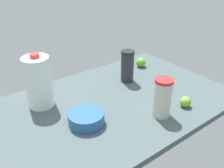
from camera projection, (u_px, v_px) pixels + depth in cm
name	position (u px, v px, depth cm)	size (l,w,h in cm)	color
countertop	(112.00, 104.00, 124.12)	(120.00, 76.00, 3.00)	#435253
mixing_bowl	(86.00, 118.00, 106.94)	(15.60, 15.60, 5.37)	#28588E
tumbler_cup	(162.00, 98.00, 109.31)	(8.24, 8.24, 18.33)	beige
milk_jug	(39.00, 82.00, 115.27)	(12.33, 12.33, 26.42)	white
shaker_bottle	(127.00, 66.00, 139.03)	(7.46, 7.46, 18.18)	#262C2E
lime_loose	(185.00, 102.00, 118.57)	(5.24, 5.24, 5.24)	#6CB43B
lime_by_jug	(141.00, 62.00, 158.94)	(6.06, 6.06, 6.06)	#5EB133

